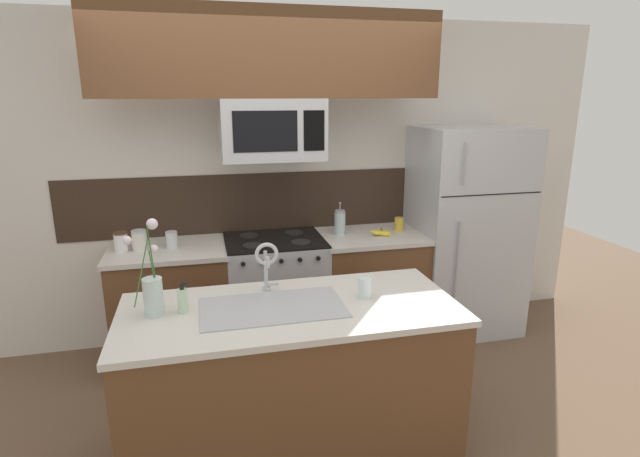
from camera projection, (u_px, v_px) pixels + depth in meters
ground_plane at (298, 412)px, 3.26m from camera, size 10.00×10.00×0.00m
rear_partition at (302, 181)px, 4.19m from camera, size 5.20×0.10×2.60m
splash_band at (268, 202)px, 4.11m from camera, size 3.25×0.01×0.48m
back_counter_left at (172, 304)px, 3.81m from camera, size 0.86×0.65×0.91m
back_counter_right at (369, 286)px, 4.17m from camera, size 0.85×0.65×0.91m
stove_range at (276, 294)px, 3.99m from camera, size 0.76×0.64×0.93m
microwave at (272, 129)px, 3.63m from camera, size 0.74×0.40×0.44m
upper_cabinet_band at (270, 54)px, 3.46m from camera, size 2.41×0.34×0.60m
refrigerator at (465, 231)px, 4.27m from camera, size 0.89×0.74×1.75m
storage_jar_tall at (121, 242)px, 3.59m from camera, size 0.10×0.10×0.14m
storage_jar_medium at (140, 240)px, 3.61m from camera, size 0.11×0.11×0.15m
storage_jar_short at (172, 240)px, 3.68m from camera, size 0.09×0.09×0.12m
banana_bunch at (381, 233)px, 4.00m from camera, size 0.19×0.12×0.07m
french_press at (340, 222)px, 4.02m from camera, size 0.09×0.09×0.27m
coffee_tin at (399, 224)px, 4.14m from camera, size 0.08×0.08×0.11m
island_counter at (292, 381)px, 2.79m from camera, size 1.81×0.80×0.91m
kitchen_sink at (273, 320)px, 2.67m from camera, size 0.76×0.43×0.16m
sink_faucet at (267, 260)px, 2.80m from camera, size 0.14×0.14×0.31m
dish_soap_bottle at (183, 300)px, 2.58m from camera, size 0.06×0.05×0.16m
drinking_glass at (364, 288)px, 2.77m from camera, size 0.08×0.08×0.12m
flower_vase at (153, 292)px, 2.54m from camera, size 0.16×0.11×0.51m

